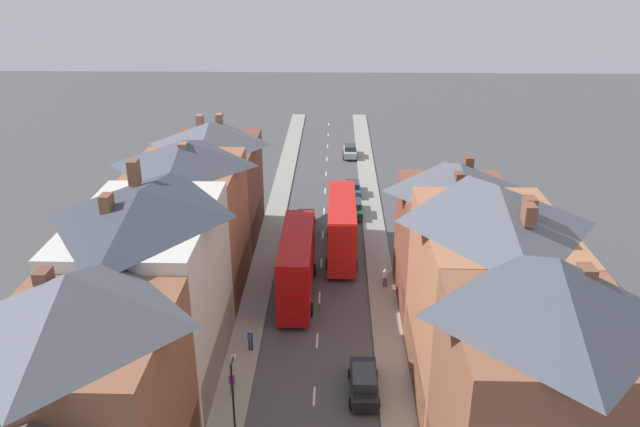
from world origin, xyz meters
name	(u,v)px	position (x,y,z in m)	size (l,w,h in m)	color
pavement_left	(267,252)	(-5.10, 38.00, 0.07)	(2.20, 104.00, 0.14)	gray
pavement_right	(377,253)	(5.10, 38.00, 0.07)	(2.20, 104.00, 0.14)	gray
centre_line_dashes	(321,263)	(0.00, 36.00, 0.01)	(0.14, 97.80, 0.01)	silver
terrace_row_left	(135,321)	(-10.19, 16.70, 6.17)	(8.00, 59.40, 13.70)	#A36042
terrace_row_right	(522,392)	(10.19, 10.78, 6.38)	(8.00, 47.19, 14.36)	brown
double_decker_bus_lead	(297,264)	(-1.81, 30.38, 2.82)	(2.74, 10.80, 5.30)	#B70F0F
double_decker_bus_mid_street	(342,226)	(1.79, 37.82, 2.82)	(2.74, 10.80, 5.30)	red
car_near_blue	(353,207)	(3.10, 47.04, 0.85)	(1.90, 4.58, 1.68)	#144728
car_near_silver	(364,382)	(3.10, 18.39, 0.83)	(1.90, 4.58, 1.64)	black
car_parked_left_a	(352,188)	(3.10, 52.94, 0.82)	(1.90, 4.13, 1.62)	#236093
car_mid_black	(350,151)	(3.10, 66.95, 0.86)	(1.90, 4.18, 1.71)	#B7BABF
car_parked_left_b	(305,220)	(-1.80, 43.52, 0.86)	(1.90, 4.58, 1.70)	#144728
pedestrian_mid_right	(232,382)	(-5.10, 17.89, 1.03)	(0.36, 0.22, 1.61)	gray
pedestrian_far_left	(250,339)	(-4.56, 22.56, 1.03)	(0.36, 0.22, 1.61)	#23232D
pedestrian_far_right	(385,277)	(5.35, 31.73, 1.03)	(0.36, 0.22, 1.61)	#3D4256
street_lamp	(233,397)	(-4.25, 13.80, 3.24)	(0.20, 1.12, 5.50)	black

